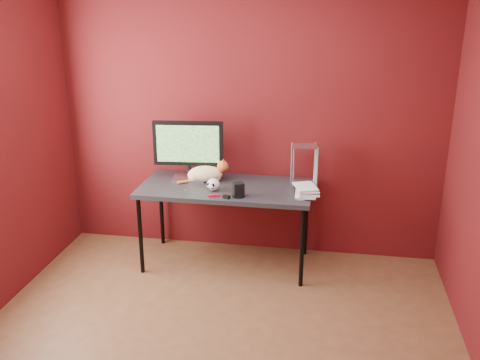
% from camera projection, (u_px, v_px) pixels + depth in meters
% --- Properties ---
extents(room, '(3.52, 3.52, 2.61)m').
position_uv_depth(room, '(205.00, 155.00, 3.15)').
color(room, brown).
rests_on(room, ground).
extents(desk, '(1.50, 0.70, 0.75)m').
position_uv_depth(desk, '(226.00, 191.00, 4.70)').
color(desk, black).
rests_on(desk, ground).
extents(monitor, '(0.62, 0.23, 0.54)m').
position_uv_depth(monitor, '(188.00, 148.00, 4.75)').
color(monitor, '#AFB0B4').
rests_on(monitor, desk).
extents(cat, '(0.44, 0.23, 0.21)m').
position_uv_depth(cat, '(206.00, 174.00, 4.77)').
color(cat, orange).
rests_on(cat, desk).
extents(skull_mug, '(0.11, 0.12, 0.11)m').
position_uv_depth(skull_mug, '(213.00, 185.00, 4.55)').
color(skull_mug, white).
rests_on(skull_mug, desk).
extents(speaker, '(0.11, 0.11, 0.12)m').
position_uv_depth(speaker, '(238.00, 190.00, 4.42)').
color(speaker, black).
rests_on(speaker, desk).
extents(book_stack, '(0.24, 0.27, 0.92)m').
position_uv_depth(book_stack, '(299.00, 142.00, 4.32)').
color(book_stack, beige).
rests_on(book_stack, desk).
extents(wire_rack, '(0.24, 0.21, 0.36)m').
position_uv_depth(wire_rack, '(304.00, 165.00, 4.67)').
color(wire_rack, '#AFB0B4').
rests_on(wire_rack, desk).
extents(pocket_knife, '(0.09, 0.05, 0.02)m').
position_uv_depth(pocket_knife, '(214.00, 196.00, 4.44)').
color(pocket_knife, '#A70C1A').
rests_on(pocket_knife, desk).
extents(black_gadget, '(0.06, 0.05, 0.03)m').
position_uv_depth(black_gadget, '(226.00, 197.00, 4.40)').
color(black_gadget, black).
rests_on(black_gadget, desk).
extents(washer, '(0.04, 0.04, 0.00)m').
position_uv_depth(washer, '(186.00, 190.00, 4.59)').
color(washer, '#AFB0B4').
rests_on(washer, desk).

